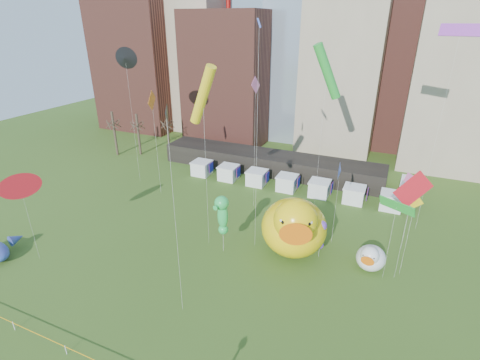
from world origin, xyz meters
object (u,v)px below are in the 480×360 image
at_px(seahorse_purple, 321,232).
at_px(small_duck, 371,257).
at_px(box_truck, 408,190).
at_px(big_duck, 294,225).
at_px(seahorse_green, 222,212).

bearing_deg(seahorse_purple, small_duck, 11.62).
height_order(seahorse_purple, box_truck, seahorse_purple).
distance_m(seahorse_purple, box_truck, 21.31).
xyz_separation_m(big_duck, seahorse_green, (-7.31, -2.95, 1.52)).
height_order(big_duck, seahorse_green, big_duck).
height_order(big_duck, box_truck, big_duck).
bearing_deg(small_duck, box_truck, 87.29).
bearing_deg(box_truck, small_duck, -96.74).
bearing_deg(big_duck, box_truck, 43.17).
relative_size(seahorse_green, box_truck, 1.09).
xyz_separation_m(small_duck, box_truck, (3.30, 19.31, -0.08)).
bearing_deg(seahorse_green, seahorse_purple, 26.29).
bearing_deg(big_duck, small_duck, -13.62).
xyz_separation_m(small_duck, seahorse_green, (-15.57, -3.36, 3.59)).
bearing_deg(seahorse_purple, seahorse_green, -151.37).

